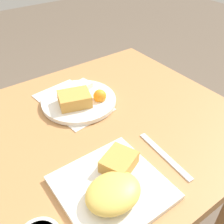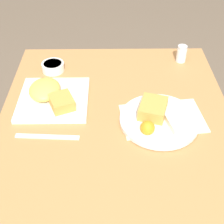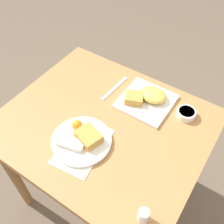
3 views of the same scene
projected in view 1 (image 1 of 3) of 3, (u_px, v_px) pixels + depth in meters
The scene contains 5 objects.
dining_table at pixel (98, 150), 0.86m from camera, with size 0.89×0.76×0.75m.
menu_card at pixel (71, 103), 0.88m from camera, with size 0.19×0.28×0.00m.
plate_square_near at pixel (113, 186), 0.60m from camera, with size 0.23×0.23×0.06m.
plate_oval_far at pixel (79, 99), 0.87m from camera, with size 0.25×0.25×0.05m.
butter_knife at pixel (165, 155), 0.69m from camera, with size 0.03×0.19×0.00m.
Camera 1 is at (-0.31, -0.51, 1.27)m, focal length 42.00 mm.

